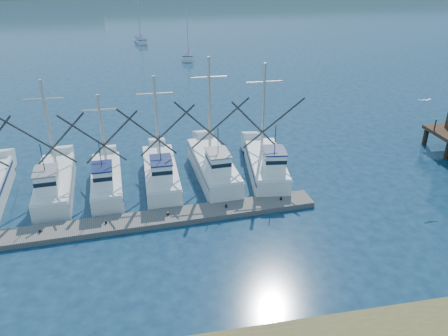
% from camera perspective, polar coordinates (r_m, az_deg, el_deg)
% --- Properties ---
extents(ground, '(500.00, 500.00, 0.00)m').
position_cam_1_polar(ground, '(25.20, 7.59, -13.44)').
color(ground, '#0D2339').
rests_on(ground, ground).
extents(floating_dock, '(28.37, 3.61, 0.38)m').
position_cam_1_polar(floating_dock, '(29.42, -15.10, -7.30)').
color(floating_dock, '#655F5A').
rests_on(floating_dock, ground).
extents(trawler_fleet, '(28.19, 8.94, 9.24)m').
position_cam_1_polar(trawler_fleet, '(33.33, -14.28, -1.41)').
color(trawler_fleet, silver).
rests_on(trawler_fleet, ground).
extents(sailboat_near, '(2.51, 5.57, 8.10)m').
position_cam_1_polar(sailboat_near, '(76.26, -4.66, 14.41)').
color(sailboat_near, silver).
rests_on(sailboat_near, ground).
extents(sailboat_far, '(2.44, 5.50, 8.10)m').
position_cam_1_polar(sailboat_far, '(92.02, -10.81, 16.08)').
color(sailboat_far, silver).
rests_on(sailboat_far, ground).
extents(flying_gull, '(1.04, 0.19, 0.19)m').
position_cam_1_polar(flying_gull, '(35.48, 24.69, 8.06)').
color(flying_gull, white).
rests_on(flying_gull, ground).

